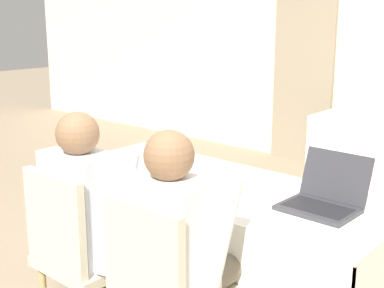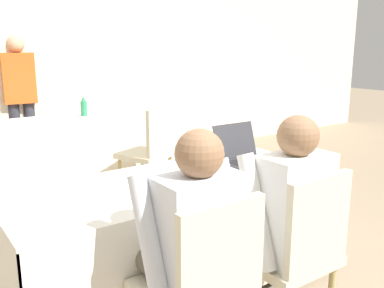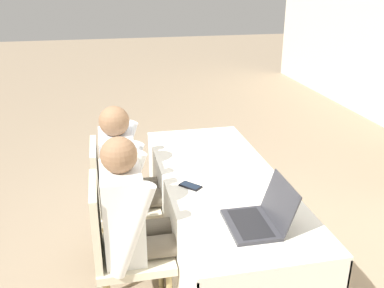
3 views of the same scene
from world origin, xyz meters
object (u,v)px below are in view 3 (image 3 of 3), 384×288
object	(u,v)px
cell_phone	(190,186)
person_checkered_shirt	(129,176)
laptop	(259,218)
chair_near_right	(120,245)
person_white_shirt	(137,219)
chair_near_left	(116,198)

from	to	relation	value
cell_phone	person_checkered_shirt	size ratio (longest dim) A/B	0.13
laptop	chair_near_right	bearing A→B (deg)	-112.34
chair_near_right	person_white_shirt	world-z (taller)	person_white_shirt
chair_near_left	person_white_shirt	distance (m)	0.60
chair_near_right	person_white_shirt	xyz separation A→B (m)	(0.00, 0.10, 0.16)
person_checkered_shirt	person_white_shirt	size ratio (longest dim) A/B	1.00
laptop	cell_phone	bearing A→B (deg)	-152.02
laptop	person_white_shirt	size ratio (longest dim) A/B	0.29
chair_near_right	person_white_shirt	distance (m)	0.19
cell_phone	chair_near_right	size ratio (longest dim) A/B	0.16
laptop	chair_near_right	size ratio (longest dim) A/B	0.37
chair_near_right	person_checkered_shirt	xyz separation A→B (m)	(-0.57, 0.10, 0.16)
cell_phone	chair_near_left	world-z (taller)	chair_near_left
cell_phone	person_white_shirt	size ratio (longest dim) A/B	0.13
laptop	person_checkered_shirt	world-z (taller)	person_checkered_shirt
laptop	chair_near_left	size ratio (longest dim) A/B	0.37
person_checkered_shirt	person_white_shirt	distance (m)	0.57
chair_near_right	person_checkered_shirt	distance (m)	0.60
person_white_shirt	chair_near_right	bearing A→B (deg)	90.00
chair_near_left	chair_near_right	bearing A→B (deg)	-180.00
cell_phone	person_white_shirt	bearing A→B (deg)	-11.85
person_checkered_shirt	laptop	bearing A→B (deg)	-145.05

